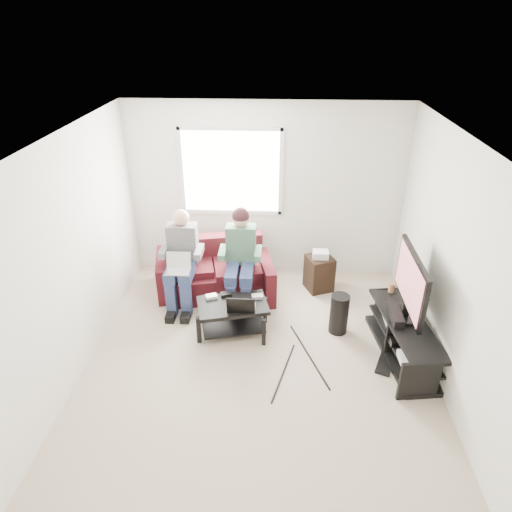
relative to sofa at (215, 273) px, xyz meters
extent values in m
plane|color=#C2AC97|center=(0.70, -1.57, -0.29)|extent=(4.50, 4.50, 0.00)
plane|color=white|center=(0.70, -1.57, 2.31)|extent=(4.50, 4.50, 0.00)
plane|color=silver|center=(0.70, 0.68, 1.01)|extent=(4.50, 0.00, 4.50)
plane|color=silver|center=(0.70, -3.82, 1.01)|extent=(4.50, 0.00, 4.50)
plane|color=silver|center=(-1.30, -1.57, 1.01)|extent=(0.00, 4.50, 4.50)
plane|color=silver|center=(2.70, -1.57, 1.01)|extent=(0.00, 4.50, 4.50)
cube|color=white|center=(0.20, 0.67, 1.31)|extent=(1.40, 0.01, 1.20)
cube|color=silver|center=(0.20, 0.66, 1.31)|extent=(1.48, 0.04, 1.28)
cube|color=#4A121A|center=(0.00, -0.05, -0.10)|extent=(1.46, 0.98, 0.38)
cube|color=#4A121A|center=(0.00, 0.27, 0.29)|extent=(1.35, 0.47, 0.39)
cube|color=#4A121A|center=(-0.75, -0.05, -0.02)|extent=(0.32, 0.83, 0.55)
cube|color=#4A121A|center=(0.75, -0.05, -0.02)|extent=(0.32, 0.83, 0.55)
cube|color=#4A121A|center=(-0.34, -0.07, 0.14)|extent=(0.75, 0.72, 0.10)
cube|color=#4A121A|center=(0.34, -0.07, 0.14)|extent=(0.75, 0.72, 0.10)
cube|color=navy|center=(-0.50, -0.44, 0.26)|extent=(0.16, 0.45, 0.14)
cube|color=navy|center=(-0.30, -0.44, 0.26)|extent=(0.16, 0.45, 0.14)
cube|color=navy|center=(-0.50, -0.63, -0.05)|extent=(0.13, 0.13, 0.48)
cube|color=navy|center=(-0.30, -0.63, -0.05)|extent=(0.13, 0.13, 0.48)
cube|color=slate|center=(-0.40, -0.12, 0.54)|extent=(0.40, 0.22, 0.55)
sphere|color=#D9A488|center=(-0.40, -0.10, 0.91)|extent=(0.22, 0.22, 0.22)
cube|color=navy|center=(0.30, -0.44, 0.26)|extent=(0.16, 0.45, 0.14)
cube|color=navy|center=(0.50, -0.44, 0.26)|extent=(0.16, 0.45, 0.14)
cube|color=navy|center=(0.30, -0.63, -0.05)|extent=(0.13, 0.13, 0.48)
cube|color=navy|center=(0.50, -0.63, -0.05)|extent=(0.13, 0.13, 0.48)
cube|color=#595B5C|center=(0.40, -0.12, 0.54)|extent=(0.40, 0.22, 0.55)
sphere|color=#D9A488|center=(0.40, -0.10, 0.91)|extent=(0.22, 0.22, 0.22)
sphere|color=#30181C|center=(0.40, -0.10, 0.95)|extent=(0.23, 0.23, 0.23)
cube|color=black|center=(0.36, -0.96, 0.11)|extent=(0.96, 0.72, 0.05)
cube|color=black|center=(0.36, -0.96, -0.20)|extent=(0.86, 0.62, 0.02)
cube|color=black|center=(-0.04, -1.19, -0.10)|extent=(0.05, 0.05, 0.38)
cube|color=black|center=(0.76, -1.19, -0.10)|extent=(0.05, 0.05, 0.38)
cube|color=black|center=(-0.04, -0.73, -0.10)|extent=(0.05, 0.05, 0.38)
cube|color=black|center=(0.76, -0.73, -0.10)|extent=(0.05, 0.05, 0.38)
cube|color=silver|center=(0.08, -0.84, 0.16)|extent=(0.16, 0.13, 0.04)
cube|color=black|center=(0.26, -0.78, 0.16)|extent=(0.16, 0.12, 0.04)
cube|color=gray|center=(0.66, -0.81, 0.16)|extent=(0.15, 0.11, 0.04)
cube|color=black|center=(2.41, -1.29, 0.17)|extent=(0.63, 1.49, 0.04)
cube|color=black|center=(2.41, -1.29, -0.05)|extent=(0.58, 1.43, 0.03)
cube|color=black|center=(2.41, -1.29, -0.26)|extent=(0.63, 1.49, 0.06)
cube|color=black|center=(2.41, -1.99, -0.05)|extent=(0.44, 0.10, 0.48)
cube|color=black|center=(2.41, -0.58, -0.05)|extent=(0.44, 0.10, 0.48)
cube|color=black|center=(2.41, -1.19, 0.21)|extent=(0.12, 0.40, 0.04)
cube|color=black|center=(2.41, -1.19, 0.29)|extent=(0.06, 0.06, 0.12)
cube|color=black|center=(2.41, -1.19, 0.67)|extent=(0.05, 1.10, 0.65)
cube|color=#D53268|center=(2.38, -1.19, 0.67)|extent=(0.01, 1.01, 0.58)
cube|color=black|center=(2.29, -1.19, 0.24)|extent=(0.12, 0.50, 0.10)
cylinder|color=#996842|center=(2.36, -0.66, 0.25)|extent=(0.08, 0.08, 0.12)
cube|color=silver|center=(2.41, -1.69, -0.01)|extent=(0.30, 0.22, 0.06)
cube|color=gray|center=(2.41, -0.99, 0.00)|extent=(0.34, 0.26, 0.08)
cube|color=black|center=(2.41, -1.34, 0.00)|extent=(0.38, 0.30, 0.07)
cylinder|color=black|center=(1.69, -0.87, -0.03)|extent=(0.23, 0.23, 0.53)
cube|color=black|center=(2.20, -1.44, -0.28)|extent=(0.33, 0.51, 0.03)
cube|color=black|center=(1.51, 0.14, -0.03)|extent=(0.35, 0.35, 0.52)
cube|color=silver|center=(1.51, 0.14, 0.28)|extent=(0.22, 0.18, 0.10)
camera|label=1|loc=(0.90, -5.63, 3.35)|focal=32.00mm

